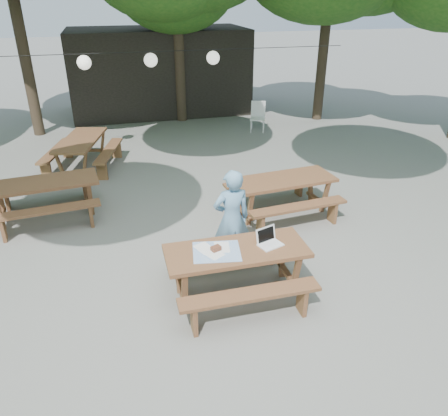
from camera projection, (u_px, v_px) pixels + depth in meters
ground at (216, 274)px, 6.83m from camera, size 80.00×80.00×0.00m
pavilion at (159, 71)px, 15.38m from camera, size 6.00×3.00×2.80m
main_picnic_table at (236, 270)px, 6.25m from camera, size 2.00×1.58×0.75m
picnic_table_nw at (46, 199)px, 8.38m from camera, size 2.08×1.79×0.75m
picnic_table_ne at (282, 196)px, 8.51m from camera, size 2.07×1.76×0.75m
picnic_table_far_w at (83, 153)px, 10.70m from camera, size 2.01×2.24×0.75m
woman at (232, 219)px, 6.76m from camera, size 0.61×0.42×1.62m
plastic_chair at (258, 123)px, 13.57m from camera, size 0.57×0.57×0.90m
laptop at (268, 240)px, 6.18m from camera, size 0.40×0.35×0.24m
tabletop_clutter at (216, 251)px, 6.03m from camera, size 0.73×0.65×0.08m
paper_lanterns at (151, 60)px, 10.88m from camera, size 9.00×0.34×0.38m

